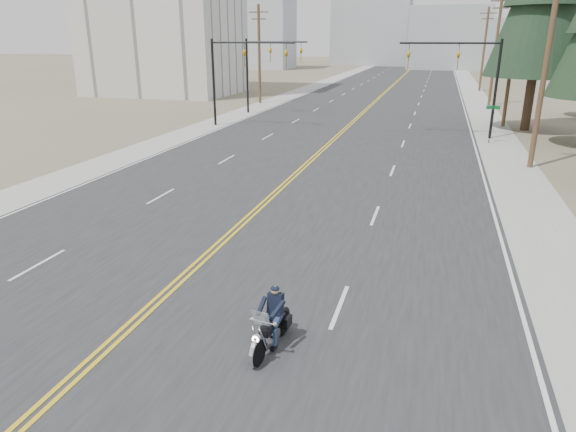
# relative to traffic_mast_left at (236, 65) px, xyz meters

# --- Properties ---
(ground_plane) EXTENTS (400.00, 400.00, 0.00)m
(ground_plane) POSITION_rel_traffic_mast_left_xyz_m (8.98, -32.00, -4.94)
(ground_plane) COLOR #776D56
(ground_plane) RESTS_ON ground
(road) EXTENTS (20.00, 200.00, 0.01)m
(road) POSITION_rel_traffic_mast_left_xyz_m (8.98, 38.00, -4.93)
(road) COLOR #303033
(road) RESTS_ON ground
(sidewalk_left) EXTENTS (3.00, 200.00, 0.01)m
(sidewalk_left) POSITION_rel_traffic_mast_left_xyz_m (-2.52, 38.00, -4.93)
(sidewalk_left) COLOR #A5A5A0
(sidewalk_left) RESTS_ON ground
(sidewalk_right) EXTENTS (3.00, 200.00, 0.01)m
(sidewalk_right) POSITION_rel_traffic_mast_left_xyz_m (20.48, 38.00, -4.93)
(sidewalk_right) COLOR #A5A5A0
(sidewalk_right) RESTS_ON ground
(traffic_mast_left) EXTENTS (7.10, 0.26, 7.00)m
(traffic_mast_left) POSITION_rel_traffic_mast_left_xyz_m (0.00, 0.00, 0.00)
(traffic_mast_left) COLOR black
(traffic_mast_left) RESTS_ON ground
(traffic_mast_right) EXTENTS (7.10, 0.26, 7.00)m
(traffic_mast_right) POSITION_rel_traffic_mast_left_xyz_m (17.95, 0.00, 0.00)
(traffic_mast_right) COLOR black
(traffic_mast_right) RESTS_ON ground
(traffic_mast_far) EXTENTS (6.10, 0.26, 7.00)m
(traffic_mast_far) POSITION_rel_traffic_mast_left_xyz_m (-0.33, 8.00, -0.06)
(traffic_mast_far) COLOR black
(traffic_mast_far) RESTS_ON ground
(street_sign) EXTENTS (0.90, 0.06, 2.62)m
(street_sign) POSITION_rel_traffic_mast_left_xyz_m (19.78, -2.00, -3.13)
(street_sign) COLOR black
(street_sign) RESTS_ON ground
(utility_pole_b) EXTENTS (2.20, 0.30, 11.50)m
(utility_pole_b) POSITION_rel_traffic_mast_left_xyz_m (21.48, -9.00, 1.05)
(utility_pole_b) COLOR brown
(utility_pole_b) RESTS_ON ground
(utility_pole_c) EXTENTS (2.20, 0.30, 11.00)m
(utility_pole_c) POSITION_rel_traffic_mast_left_xyz_m (21.48, 6.00, 0.79)
(utility_pole_c) COLOR brown
(utility_pole_c) RESTS_ON ground
(utility_pole_d) EXTENTS (2.20, 0.30, 11.50)m
(utility_pole_d) POSITION_rel_traffic_mast_left_xyz_m (21.48, 21.00, 1.05)
(utility_pole_d) COLOR brown
(utility_pole_d) RESTS_ON ground
(utility_pole_e) EXTENTS (2.20, 0.30, 11.00)m
(utility_pole_e) POSITION_rel_traffic_mast_left_xyz_m (21.48, 38.00, 0.79)
(utility_pole_e) COLOR brown
(utility_pole_e) RESTS_ON ground
(utility_pole_left) EXTENTS (2.20, 0.30, 10.50)m
(utility_pole_left) POSITION_rel_traffic_mast_left_xyz_m (-3.52, 16.00, 0.54)
(utility_pole_left) COLOR brown
(utility_pole_left) RESTS_ON ground
(haze_bldg_a) EXTENTS (14.00, 12.00, 22.00)m
(haze_bldg_a) POSITION_rel_traffic_mast_left_xyz_m (-26.02, 83.00, 6.06)
(haze_bldg_a) COLOR #B7BCC6
(haze_bldg_a) RESTS_ON ground
(haze_bldg_b) EXTENTS (18.00, 14.00, 14.00)m
(haze_bldg_b) POSITION_rel_traffic_mast_left_xyz_m (16.98, 93.00, 2.06)
(haze_bldg_b) COLOR #ADB2B7
(haze_bldg_b) RESTS_ON ground
(haze_bldg_d) EXTENTS (20.00, 15.00, 26.00)m
(haze_bldg_d) POSITION_rel_traffic_mast_left_xyz_m (-3.02, 108.00, 8.06)
(haze_bldg_d) COLOR #ADB2B7
(haze_bldg_d) RESTS_ON ground
(haze_bldg_e) EXTENTS (14.00, 14.00, 12.00)m
(haze_bldg_e) POSITION_rel_traffic_mast_left_xyz_m (33.98, 118.00, 1.06)
(haze_bldg_e) COLOR #B7BCC6
(haze_bldg_e) RESTS_ON ground
(haze_bldg_f) EXTENTS (12.00, 12.00, 16.00)m
(haze_bldg_f) POSITION_rel_traffic_mast_left_xyz_m (-41.02, 98.00, 3.06)
(haze_bldg_f) COLOR #ADB2B7
(haze_bldg_f) RESTS_ON ground
(motorcyclist) EXTENTS (1.08, 2.06, 1.54)m
(motorcyclist) POSITION_rel_traffic_mast_left_xyz_m (12.77, -30.42, -4.17)
(motorcyclist) COLOR black
(motorcyclist) RESTS_ON ground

